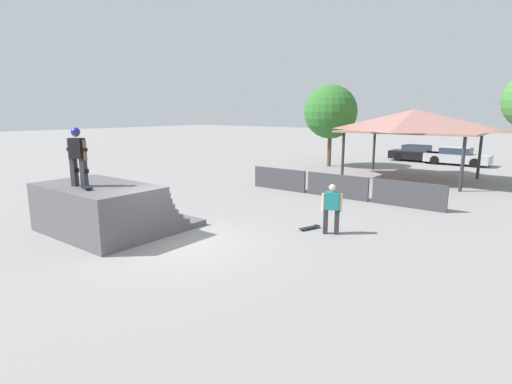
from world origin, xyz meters
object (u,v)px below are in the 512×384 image
object	(u,v)px
bystander_walking	(332,207)
parked_car_silver	(457,157)
parked_car_black	(417,154)
skateboard_on_deck	(86,187)
tree_beside_pavilion	(331,112)
skater_on_deck	(77,153)
skateboard_on_ground	(310,227)

from	to	relation	value
bystander_walking	parked_car_silver	xyz separation A→B (m)	(-0.59, 20.93, -0.29)
bystander_walking	parked_car_black	xyz separation A→B (m)	(-3.51, 21.35, -0.29)
skateboard_on_deck	tree_beside_pavilion	world-z (taller)	tree_beside_pavilion
tree_beside_pavilion	parked_car_silver	bearing A→B (deg)	42.08
skater_on_deck	tree_beside_pavilion	world-z (taller)	tree_beside_pavilion
skateboard_on_deck	parked_car_silver	bearing A→B (deg)	94.71
tree_beside_pavilion	parked_car_silver	world-z (taller)	tree_beside_pavilion
skateboard_on_ground	parked_car_silver	distance (m)	20.89
bystander_walking	skateboard_on_ground	size ratio (longest dim) A/B	2.00
skater_on_deck	bystander_walking	xyz separation A→B (m)	(6.06, 4.86, -1.70)
skater_on_deck	tree_beside_pavilion	bearing A→B (deg)	77.67
skater_on_deck	skateboard_on_deck	world-z (taller)	skater_on_deck
bystander_walking	skateboard_on_ground	xyz separation A→B (m)	(-0.78, 0.04, -0.83)
tree_beside_pavilion	parked_car_silver	size ratio (longest dim) A/B	1.29
skater_on_deck	bystander_walking	distance (m)	7.95
bystander_walking	parked_car_black	world-z (taller)	bystander_walking
skateboard_on_deck	skater_on_deck	bearing A→B (deg)	-176.22
parked_car_silver	parked_car_black	bearing A→B (deg)	173.99
bystander_walking	parked_car_silver	size ratio (longest dim) A/B	0.36
parked_car_silver	skateboard_on_ground	bearing A→B (deg)	-88.26
skateboard_on_ground	parked_car_black	distance (m)	21.49
parked_car_black	parked_car_silver	distance (m)	2.95
skateboard_on_deck	skateboard_on_ground	xyz separation A→B (m)	(4.74, 5.01, -1.56)
bystander_walking	tree_beside_pavilion	bearing A→B (deg)	-89.08
skateboard_on_ground	parked_car_black	world-z (taller)	parked_car_black
tree_beside_pavilion	parked_car_black	size ratio (longest dim) A/B	1.36
parked_car_silver	skateboard_on_deck	bearing A→B (deg)	-98.52
parked_car_black	parked_car_silver	bearing A→B (deg)	-6.33
skater_on_deck	bystander_walking	bearing A→B (deg)	21.68
skateboard_on_deck	bystander_walking	world-z (taller)	skateboard_on_deck
skater_on_deck	skateboard_on_ground	world-z (taller)	skater_on_deck
parked_car_black	skateboard_on_deck	bearing A→B (deg)	-92.44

